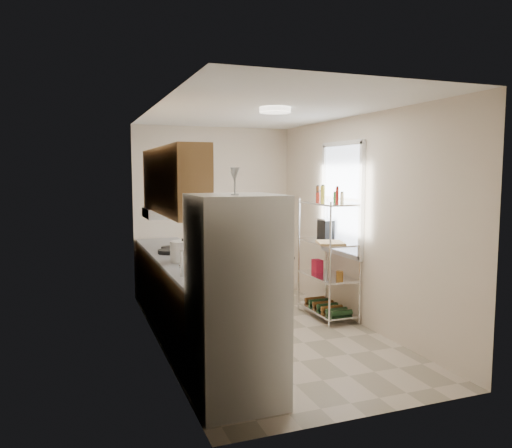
# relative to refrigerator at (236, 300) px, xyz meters

# --- Properties ---
(room) EXTENTS (2.52, 4.42, 2.62)m
(room) POSITION_rel_refrigerator_xyz_m (0.87, 1.58, 0.44)
(room) COLOR #BFAF9B
(room) RESTS_ON ground
(counter_run) EXTENTS (0.63, 3.51, 0.90)m
(counter_run) POSITION_rel_refrigerator_xyz_m (-0.05, 2.02, -0.41)
(counter_run) COLOR #9D7143
(counter_run) RESTS_ON ground
(upper_cabinets) EXTENTS (0.33, 2.20, 0.72)m
(upper_cabinets) POSITION_rel_refrigerator_xyz_m (-0.18, 1.68, 0.95)
(upper_cabinets) COLOR #9D7143
(upper_cabinets) RESTS_ON room
(range_hood) EXTENTS (0.50, 0.60, 0.12)m
(range_hood) POSITION_rel_refrigerator_xyz_m (-0.13, 2.48, 0.53)
(range_hood) COLOR #B7BABC
(range_hood) RESTS_ON room
(window) EXTENTS (0.06, 1.00, 1.46)m
(window) POSITION_rel_refrigerator_xyz_m (2.10, 1.93, 0.69)
(window) COLOR white
(window) RESTS_ON room
(bakers_rack) EXTENTS (0.45, 0.90, 1.73)m
(bakers_rack) POSITION_rel_refrigerator_xyz_m (1.88, 1.87, 0.25)
(bakers_rack) COLOR silver
(bakers_rack) RESTS_ON ground
(ceiling_dome) EXTENTS (0.34, 0.34, 0.05)m
(ceiling_dome) POSITION_rel_refrigerator_xyz_m (0.87, 1.28, 1.71)
(ceiling_dome) COLOR white
(ceiling_dome) RESTS_ON room
(refrigerator) EXTENTS (0.71, 0.71, 1.73)m
(refrigerator) POSITION_rel_refrigerator_xyz_m (0.00, 0.00, 0.00)
(refrigerator) COLOR silver
(refrigerator) RESTS_ON ground
(wine_glass_a) EXTENTS (0.08, 0.08, 0.21)m
(wine_glass_a) POSITION_rel_refrigerator_xyz_m (-0.01, -0.03, 0.97)
(wine_glass_a) COLOR silver
(wine_glass_a) RESTS_ON refrigerator
(wine_glass_b) EXTENTS (0.07, 0.07, 0.18)m
(wine_glass_b) POSITION_rel_refrigerator_xyz_m (-0.05, -0.12, 0.95)
(wine_glass_b) COLOR silver
(wine_glass_b) RESTS_ON refrigerator
(rice_cooker) EXTENTS (0.29, 0.29, 0.23)m
(rice_cooker) POSITION_rel_refrigerator_xyz_m (-0.08, 1.66, 0.15)
(rice_cooker) COLOR silver
(rice_cooker) RESTS_ON counter_run
(frying_pan_large) EXTENTS (0.30, 0.30, 0.05)m
(frying_pan_large) POSITION_rel_refrigerator_xyz_m (-0.12, 2.27, 0.06)
(frying_pan_large) COLOR black
(frying_pan_large) RESTS_ON counter_run
(frying_pan_small) EXTENTS (0.22, 0.22, 0.04)m
(frying_pan_small) POSITION_rel_refrigerator_xyz_m (-0.07, 2.58, 0.06)
(frying_pan_small) COLOR black
(frying_pan_small) RESTS_ON counter_run
(cutting_board) EXTENTS (0.42, 0.48, 0.03)m
(cutting_board) POSITION_rel_refrigerator_xyz_m (1.77, 1.64, 0.16)
(cutting_board) COLOR tan
(cutting_board) RESTS_ON bakers_rack
(espresso_machine) EXTENTS (0.16, 0.23, 0.26)m
(espresso_machine) POSITION_rel_refrigerator_xyz_m (1.99, 2.16, 0.28)
(espresso_machine) COLOR black
(espresso_machine) RESTS_ON bakers_rack
(storage_bag) EXTENTS (0.11, 0.15, 0.17)m
(storage_bag) POSITION_rel_refrigerator_xyz_m (1.84, 2.11, -0.22)
(storage_bag) COLOR #AE152D
(storage_bag) RESTS_ON bakers_rack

